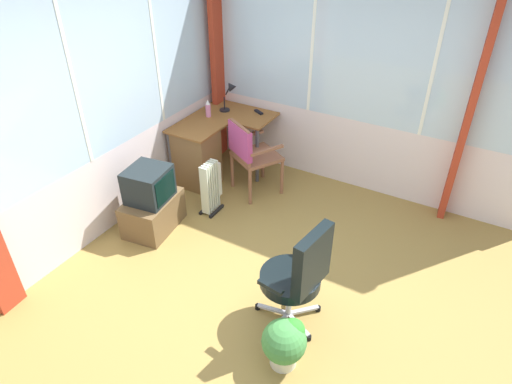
# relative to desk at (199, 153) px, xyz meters

# --- Properties ---
(ground) EXTENTS (5.39, 4.99, 0.06)m
(ground) POSITION_rel_desk_xyz_m (-1.31, -1.68, -0.44)
(ground) COLOR olive
(north_window_panel) EXTENTS (4.39, 0.07, 2.79)m
(north_window_panel) POSITION_rel_desk_xyz_m (-1.31, 0.34, 0.98)
(north_window_panel) COLOR silver
(north_window_panel) RESTS_ON ground
(east_window_panel) EXTENTS (0.07, 3.99, 2.79)m
(east_window_panel) POSITION_rel_desk_xyz_m (0.92, -1.68, 0.98)
(east_window_panel) COLOR silver
(east_window_panel) RESTS_ON ground
(curtain_corner) EXTENTS (0.25, 0.09, 2.69)m
(curtain_corner) POSITION_rel_desk_xyz_m (0.79, 0.21, 0.93)
(curtain_corner) COLOR #AA351F
(curtain_corner) RESTS_ON ground
(curtain_east_far) EXTENTS (0.25, 0.10, 2.69)m
(curtain_east_far) POSITION_rel_desk_xyz_m (0.84, -2.78, 0.93)
(curtain_east_far) COLOR #AA351F
(curtain_east_far) RESTS_ON ground
(desk) EXTENTS (1.15, 0.94, 0.76)m
(desk) POSITION_rel_desk_xyz_m (0.00, 0.00, 0.00)
(desk) COLOR brown
(desk) RESTS_ON ground
(desk_lamp) EXTENTS (0.24, 0.21, 0.36)m
(desk_lamp) POSITION_rel_desk_xyz_m (0.65, -0.06, 0.58)
(desk_lamp) COLOR black
(desk_lamp) RESTS_ON desk
(tv_remote) EXTENTS (0.11, 0.15, 0.02)m
(tv_remote) POSITION_rel_desk_xyz_m (0.73, -0.42, 0.36)
(tv_remote) COLOR black
(tv_remote) RESTS_ON desk
(spray_bottle) EXTENTS (0.06, 0.06, 0.22)m
(spray_bottle) POSITION_rel_desk_xyz_m (0.32, 0.06, 0.45)
(spray_bottle) COLOR pink
(spray_bottle) RESTS_ON desk
(wooden_armchair) EXTENTS (0.66, 0.65, 0.93)m
(wooden_armchair) POSITION_rel_desk_xyz_m (0.08, -0.64, 0.19)
(wooden_armchair) COLOR brown
(wooden_armchair) RESTS_ON ground
(office_chair) EXTENTS (0.62, 0.57, 1.02)m
(office_chair) POSITION_rel_desk_xyz_m (-1.43, -2.02, 0.17)
(office_chair) COLOR #B7B7BF
(office_chair) RESTS_ON ground
(tv_on_stand) EXTENTS (0.70, 0.53, 0.74)m
(tv_on_stand) POSITION_rel_desk_xyz_m (-1.01, -0.10, -0.08)
(tv_on_stand) COLOR brown
(tv_on_stand) RESTS_ON ground
(space_heater) EXTENTS (0.31, 0.17, 0.63)m
(space_heater) POSITION_rel_desk_xyz_m (-0.43, -0.47, -0.09)
(space_heater) COLOR silver
(space_heater) RESTS_ON ground
(potted_plant) EXTENTS (0.35, 0.35, 0.43)m
(potted_plant) POSITION_rel_desk_xyz_m (-1.83, -2.11, -0.16)
(potted_plant) COLOR beige
(potted_plant) RESTS_ON ground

